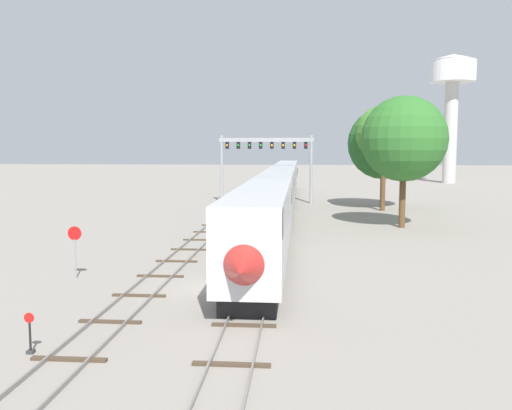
{
  "coord_description": "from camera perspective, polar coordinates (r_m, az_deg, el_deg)",
  "views": [
    {
      "loc": [
        4.23,
        -27.21,
        7.13
      ],
      "look_at": [
        1.0,
        12.0,
        3.0
      ],
      "focal_mm": 38.51,
      "sensor_mm": 36.0,
      "label": 1
    }
  ],
  "objects": [
    {
      "name": "trackside_tree_left",
      "position": [
        50.32,
        15.12,
        6.64
      ],
      "size": [
        7.55,
        7.55,
        11.67
      ],
      "color": "brown",
      "rests_on": "ground"
    },
    {
      "name": "trackside_tree_mid",
      "position": [
        66.83,
        13.11,
        6.23
      ],
      "size": [
        8.42,
        8.42,
        11.8
      ],
      "color": "brown",
      "rests_on": "ground"
    },
    {
      "name": "signal_gantry",
      "position": [
        70.43,
        1.07,
        5.44
      ],
      "size": [
        12.1,
        0.49,
        8.7
      ],
      "color": "#999BA0",
      "rests_on": "ground"
    },
    {
      "name": "track_near",
      "position": [
        68.02,
        -1.84,
        0.03
      ],
      "size": [
        2.6,
        160.0,
        0.16
      ],
      "color": "slate",
      "rests_on": "ground"
    },
    {
      "name": "ground_plane",
      "position": [
        28.44,
        -4.04,
        -8.54
      ],
      "size": [
        400.0,
        400.0,
        0.0
      ],
      "primitive_type": "plane",
      "color": "gray"
    },
    {
      "name": "water_tower",
      "position": [
        117.9,
        19.71,
        11.77
      ],
      "size": [
        9.03,
        9.03,
        25.45
      ],
      "color": "beige",
      "rests_on": "ground"
    },
    {
      "name": "track_main",
      "position": [
        87.52,
        3.24,
        1.36
      ],
      "size": [
        2.6,
        200.0,
        0.16
      ],
      "color": "slate",
      "rests_on": "ground"
    },
    {
      "name": "trackside_tree_right",
      "position": [
        63.39,
        13.17,
        7.23
      ],
      "size": [
        6.35,
        6.35,
        11.89
      ],
      "color": "brown",
      "rests_on": "ground"
    },
    {
      "name": "switch_stand",
      "position": [
        21.1,
        -22.41,
        -12.74
      ],
      "size": [
        0.36,
        0.24,
        1.46
      ],
      "color": "black",
      "rests_on": "ground"
    },
    {
      "name": "stop_sign",
      "position": [
        31.46,
        -18.29,
        -3.93
      ],
      "size": [
        0.76,
        0.08,
        2.88
      ],
      "color": "gray",
      "rests_on": "ground"
    },
    {
      "name": "passenger_train",
      "position": [
        60.59,
        2.59,
        1.7
      ],
      "size": [
        3.04,
        79.32,
        4.8
      ],
      "color": "silver",
      "rests_on": "ground"
    }
  ]
}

